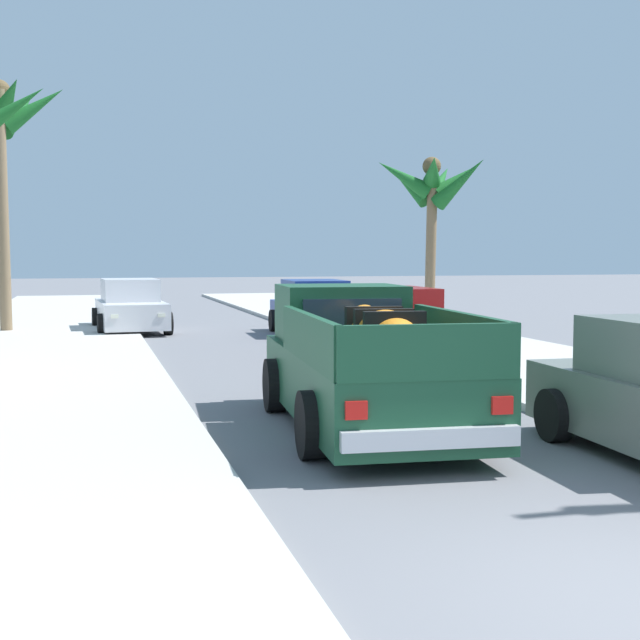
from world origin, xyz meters
name	(u,v)px	position (x,y,z in m)	size (l,w,h in m)	color
sidewalk_left	(30,373)	(-4.72, 12.00, 0.06)	(4.82, 60.00, 0.12)	beige
sidewalk_right	(496,357)	(4.72, 12.00, 0.06)	(4.82, 60.00, 0.12)	beige
curb_left	(87,371)	(-3.71, 12.00, 0.05)	(0.16, 60.00, 0.10)	silver
curb_right	(452,359)	(3.71, 12.00, 0.05)	(0.16, 60.00, 0.10)	silver
pickup_truck	(364,365)	(-0.24, 5.88, 0.81)	(2.49, 5.34, 1.80)	#19472D
car_left_near	(314,309)	(2.42, 18.55, 0.71)	(2.15, 4.31, 1.54)	navy
car_right_near	(130,307)	(-2.47, 20.92, 0.71)	(2.17, 4.32, 1.54)	silver
car_right_mid	(394,326)	(2.66, 12.72, 0.71)	(2.09, 4.29, 1.54)	maroon
palm_tree_right_back	(434,187)	(6.98, 20.96, 4.37)	(3.66, 3.48, 5.39)	brown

